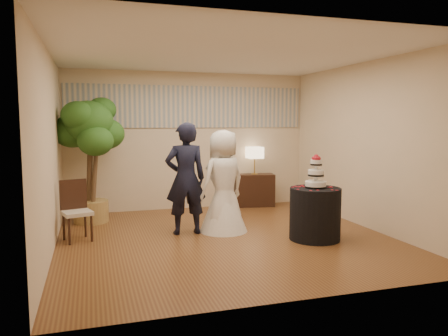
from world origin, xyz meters
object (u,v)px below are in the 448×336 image
object	(u,v)px
console	(254,190)
ficus_tree	(89,159)
wedding_cake	(316,171)
side_chair	(77,211)
groom	(186,179)
table_lamp	(255,161)
bride	(223,181)
cake_table	(315,214)

from	to	relation	value
console	ficus_tree	xyz separation A→B (m)	(-3.34, -0.55, 0.80)
wedding_cake	console	xyz separation A→B (m)	(0.07, 2.76, -0.71)
side_chair	console	bearing A→B (deg)	10.33
groom	wedding_cake	bearing A→B (deg)	153.82
ficus_tree	side_chair	xyz separation A→B (m)	(-0.20, -1.23, -0.68)
table_lamp	ficus_tree	world-z (taller)	ficus_tree
console	side_chair	bearing A→B (deg)	-143.38
groom	bride	bearing A→B (deg)	178.03
bride	table_lamp	world-z (taller)	bride
groom	console	world-z (taller)	groom
bride	ficus_tree	distance (m)	2.48
side_chair	groom	bearing A→B (deg)	-18.20
console	groom	bearing A→B (deg)	-125.80
groom	ficus_tree	size ratio (longest dim) A/B	0.78
cake_table	table_lamp	xyz separation A→B (m)	(0.07, 2.76, 0.58)
groom	wedding_cake	distance (m)	2.04
cake_table	console	xyz separation A→B (m)	(0.07, 2.76, -0.06)
groom	table_lamp	xyz separation A→B (m)	(1.88, 1.84, 0.08)
bride	cake_table	bearing A→B (deg)	121.75
ficus_tree	groom	bearing A→B (deg)	-41.27
table_lamp	cake_table	bearing A→B (deg)	-91.40
wedding_cake	table_lamp	distance (m)	2.76
wedding_cake	table_lamp	xyz separation A→B (m)	(0.07, 2.76, -0.08)
wedding_cake	groom	bearing A→B (deg)	153.03
groom	wedding_cake	xyz separation A→B (m)	(1.81, -0.92, 0.16)
bride	console	world-z (taller)	bride
console	table_lamp	bearing A→B (deg)	0.00
wedding_cake	bride	bearing A→B (deg)	143.16
groom	table_lamp	bearing A→B (deg)	-134.91
groom	bride	distance (m)	0.63
wedding_cake	ficus_tree	xyz separation A→B (m)	(-3.28, 2.21, 0.09)
groom	cake_table	distance (m)	2.09
groom	wedding_cake	size ratio (longest dim) A/B	3.49
table_lamp	wedding_cake	bearing A→B (deg)	-91.40
wedding_cake	side_chair	size ratio (longest dim) A/B	0.56
cake_table	console	bearing A→B (deg)	88.60
wedding_cake	table_lamp	size ratio (longest dim) A/B	0.88
cake_table	side_chair	world-z (taller)	side_chair
ficus_tree	bride	bearing A→B (deg)	-32.21
bride	ficus_tree	xyz separation A→B (m)	(-2.08, 1.31, 0.31)
cake_table	groom	bearing A→B (deg)	153.03
ficus_tree	side_chair	size ratio (longest dim) A/B	2.49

